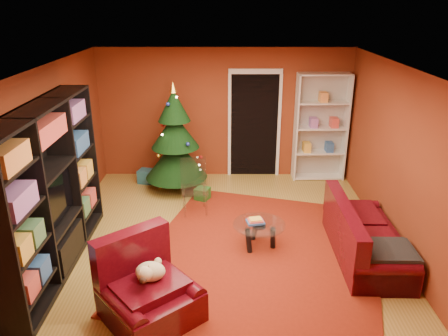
{
  "coord_description": "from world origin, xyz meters",
  "views": [
    {
      "loc": [
        0.03,
        -5.78,
        3.45
      ],
      "look_at": [
        0.0,
        0.4,
        1.05
      ],
      "focal_mm": 35.0,
      "sensor_mm": 36.0,
      "label": 1
    }
  ],
  "objects_px": {
    "christmas_tree": "(175,139)",
    "dog": "(151,271)",
    "acrylic_chair": "(194,190)",
    "gift_box_green": "(202,194)",
    "sofa": "(368,231)",
    "gift_box_teal": "(146,176)",
    "coffee_table": "(259,235)",
    "rug": "(261,253)",
    "white_bookshelf": "(321,128)",
    "media_unit": "(49,191)",
    "armchair": "(150,290)",
    "gift_box_red": "(173,175)"
  },
  "relations": [
    {
      "from": "coffee_table",
      "to": "white_bookshelf",
      "type": "bearing_deg",
      "value": 62.9
    },
    {
      "from": "rug",
      "to": "armchair",
      "type": "xyz_separation_m",
      "value": [
        -1.36,
        -1.37,
        0.39
      ]
    },
    {
      "from": "dog",
      "to": "coffee_table",
      "type": "xyz_separation_m",
      "value": [
        1.33,
        1.49,
        -0.39
      ]
    },
    {
      "from": "gift_box_red",
      "to": "white_bookshelf",
      "type": "bearing_deg",
      "value": 2.73
    },
    {
      "from": "acrylic_chair",
      "to": "christmas_tree",
      "type": "bearing_deg",
      "value": 103.13
    },
    {
      "from": "rug",
      "to": "white_bookshelf",
      "type": "bearing_deg",
      "value": 64.86
    },
    {
      "from": "gift_box_red",
      "to": "white_bookshelf",
      "type": "xyz_separation_m",
      "value": [
        2.96,
        0.14,
        0.96
      ]
    },
    {
      "from": "rug",
      "to": "christmas_tree",
      "type": "xyz_separation_m",
      "value": [
        -1.46,
        2.33,
        1.0
      ]
    },
    {
      "from": "media_unit",
      "to": "armchair",
      "type": "distance_m",
      "value": 1.96
    },
    {
      "from": "armchair",
      "to": "sofa",
      "type": "xyz_separation_m",
      "value": [
        2.84,
        1.32,
        0.0
      ]
    },
    {
      "from": "gift_box_teal",
      "to": "armchair",
      "type": "relative_size",
      "value": 0.26
    },
    {
      "from": "christmas_tree",
      "to": "white_bookshelf",
      "type": "xyz_separation_m",
      "value": [
        2.83,
        0.58,
        0.06
      ]
    },
    {
      "from": "sofa",
      "to": "acrylic_chair",
      "type": "relative_size",
      "value": 2.2
    },
    {
      "from": "dog",
      "to": "acrylic_chair",
      "type": "height_order",
      "value": "acrylic_chair"
    },
    {
      "from": "white_bookshelf",
      "to": "coffee_table",
      "type": "relative_size",
      "value": 2.86
    },
    {
      "from": "armchair",
      "to": "coffee_table",
      "type": "distance_m",
      "value": 2.07
    },
    {
      "from": "media_unit",
      "to": "gift_box_teal",
      "type": "relative_size",
      "value": 10.93
    },
    {
      "from": "gift_box_green",
      "to": "gift_box_red",
      "type": "xyz_separation_m",
      "value": [
        -0.65,
        0.95,
        -0.01
      ]
    },
    {
      "from": "gift_box_green",
      "to": "sofa",
      "type": "height_order",
      "value": "sofa"
    },
    {
      "from": "gift_box_green",
      "to": "acrylic_chair",
      "type": "xyz_separation_m",
      "value": [
        -0.1,
        -0.53,
        0.31
      ]
    },
    {
      "from": "gift_box_teal",
      "to": "coffee_table",
      "type": "bearing_deg",
      "value": -49.57
    },
    {
      "from": "coffee_table",
      "to": "christmas_tree",
      "type": "bearing_deg",
      "value": 123.8
    },
    {
      "from": "gift_box_green",
      "to": "dog",
      "type": "height_order",
      "value": "dog"
    },
    {
      "from": "gift_box_green",
      "to": "dog",
      "type": "distance_m",
      "value": 3.19
    },
    {
      "from": "rug",
      "to": "gift_box_green",
      "type": "xyz_separation_m",
      "value": [
        -0.94,
        1.82,
        0.11
      ]
    },
    {
      "from": "armchair",
      "to": "sofa",
      "type": "relative_size",
      "value": 0.54
    },
    {
      "from": "acrylic_chair",
      "to": "white_bookshelf",
      "type": "bearing_deg",
      "value": 25.14
    },
    {
      "from": "coffee_table",
      "to": "sofa",
      "type": "bearing_deg",
      "value": -9.04
    },
    {
      "from": "sofa",
      "to": "coffee_table",
      "type": "xyz_separation_m",
      "value": [
        -1.5,
        0.24,
        -0.2
      ]
    },
    {
      "from": "white_bookshelf",
      "to": "dog",
      "type": "xyz_separation_m",
      "value": [
        -2.73,
        -4.22,
        -0.47
      ]
    },
    {
      "from": "armchair",
      "to": "dog",
      "type": "bearing_deg",
      "value": 45.0
    },
    {
      "from": "gift_box_green",
      "to": "coffee_table",
      "type": "relative_size",
      "value": 0.31
    },
    {
      "from": "gift_box_red",
      "to": "acrylic_chair",
      "type": "bearing_deg",
      "value": -69.69
    },
    {
      "from": "gift_box_green",
      "to": "dog",
      "type": "xyz_separation_m",
      "value": [
        -0.42,
        -3.13,
        0.48
      ]
    },
    {
      "from": "white_bookshelf",
      "to": "sofa",
      "type": "xyz_separation_m",
      "value": [
        0.11,
        -2.96,
        -0.66
      ]
    },
    {
      "from": "media_unit",
      "to": "white_bookshelf",
      "type": "bearing_deg",
      "value": 37.13
    },
    {
      "from": "rug",
      "to": "gift_box_green",
      "type": "bearing_deg",
      "value": 117.34
    },
    {
      "from": "dog",
      "to": "gift_box_teal",
      "type": "bearing_deg",
      "value": 60.34
    },
    {
      "from": "dog",
      "to": "acrylic_chair",
      "type": "relative_size",
      "value": 0.47
    },
    {
      "from": "acrylic_chair",
      "to": "armchair",
      "type": "bearing_deg",
      "value": -105.53
    },
    {
      "from": "gift_box_red",
      "to": "coffee_table",
      "type": "bearing_deg",
      "value": -58.78
    },
    {
      "from": "gift_box_teal",
      "to": "sofa",
      "type": "bearing_deg",
      "value": -36.86
    },
    {
      "from": "gift_box_green",
      "to": "rug",
      "type": "bearing_deg",
      "value": -62.66
    },
    {
      "from": "rug",
      "to": "acrylic_chair",
      "type": "height_order",
      "value": "acrylic_chair"
    },
    {
      "from": "gift_box_teal",
      "to": "rug",
      "type": "bearing_deg",
      "value": -51.3
    },
    {
      "from": "armchair",
      "to": "dog",
      "type": "distance_m",
      "value": 0.21
    },
    {
      "from": "white_bookshelf",
      "to": "rug",
      "type": "bearing_deg",
      "value": -116.66
    },
    {
      "from": "christmas_tree",
      "to": "dog",
      "type": "height_order",
      "value": "christmas_tree"
    },
    {
      "from": "white_bookshelf",
      "to": "sofa",
      "type": "height_order",
      "value": "white_bookshelf"
    },
    {
      "from": "christmas_tree",
      "to": "gift_box_teal",
      "type": "height_order",
      "value": "christmas_tree"
    }
  ]
}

